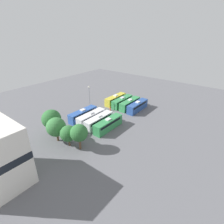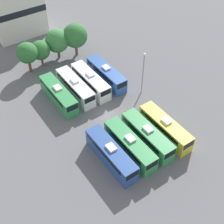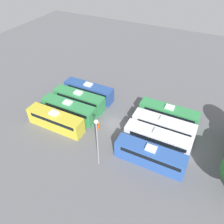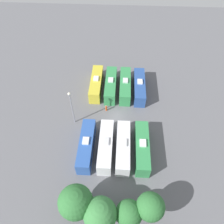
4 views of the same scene
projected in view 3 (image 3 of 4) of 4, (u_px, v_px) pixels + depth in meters
name	position (u px, v px, depth m)	size (l,w,h in m)	color
ground_plane	(113.00, 124.00, 40.67)	(112.66, 112.66, 0.00)	slate
bus_0	(89.00, 91.00, 46.01)	(2.61, 10.74, 3.50)	#284C93
bus_1	(79.00, 99.00, 43.69)	(2.61, 10.74, 3.50)	#338C4C
bus_2	(69.00, 109.00, 41.27)	(2.61, 10.74, 3.50)	#338C4C
bus_3	(56.00, 120.00, 38.92)	(2.61, 10.74, 3.50)	gold
bus_4	(169.00, 114.00, 40.21)	(2.61, 10.74, 3.50)	#338C4C
bus_5	(164.00, 126.00, 37.67)	(2.61, 10.74, 3.50)	silver
bus_6	(157.00, 139.00, 35.38)	(2.61, 10.74, 3.50)	white
bus_7	(150.00, 155.00, 32.77)	(2.61, 10.74, 3.50)	#2D56A8
worker_person	(99.00, 126.00, 39.12)	(0.36, 0.36, 1.70)	#CC4C19
light_pole	(97.00, 136.00, 29.93)	(0.60, 0.60, 9.03)	gray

